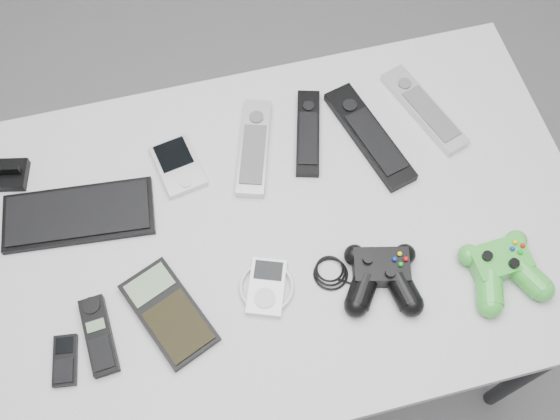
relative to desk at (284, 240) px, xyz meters
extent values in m
plane|color=slate|center=(0.10, -0.01, -0.71)|extent=(3.50, 3.50, 0.00)
cube|color=#A6A6A9|center=(0.00, 0.00, 0.05)|extent=(1.17, 0.75, 0.03)
cylinder|color=black|center=(0.53, -0.32, -0.34)|extent=(0.04, 0.04, 0.75)
cylinder|color=black|center=(-0.53, 0.32, -0.34)|extent=(0.04, 0.04, 0.75)
cylinder|color=black|center=(0.53, 0.32, -0.34)|extent=(0.04, 0.04, 0.75)
cube|color=black|center=(-0.38, 0.12, 0.08)|extent=(0.30, 0.15, 0.02)
cube|color=black|center=(-0.50, 0.24, 0.09)|extent=(0.09, 0.08, 0.04)
cube|color=#BABBC2|center=(-0.17, 0.17, 0.08)|extent=(0.10, 0.14, 0.02)
cube|color=#BABBC2|center=(-0.02, 0.18, 0.08)|extent=(0.12, 0.23, 0.02)
cube|color=black|center=(0.10, 0.19, 0.08)|extent=(0.10, 0.21, 0.02)
cube|color=black|center=(0.22, 0.15, 0.08)|extent=(0.13, 0.26, 0.02)
cube|color=#AFB0B6|center=(0.35, 0.18, 0.08)|extent=(0.12, 0.23, 0.02)
cube|color=black|center=(-0.43, -0.16, 0.08)|extent=(0.05, 0.09, 0.02)
cube|color=black|center=(-0.37, -0.13, 0.08)|extent=(0.06, 0.14, 0.02)
cube|color=black|center=(-0.24, -0.12, 0.08)|extent=(0.16, 0.21, 0.02)
cube|color=white|center=(-0.06, -0.12, 0.08)|extent=(0.13, 0.14, 0.02)
camera|label=1|loc=(-0.14, -0.51, 1.21)|focal=42.00mm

